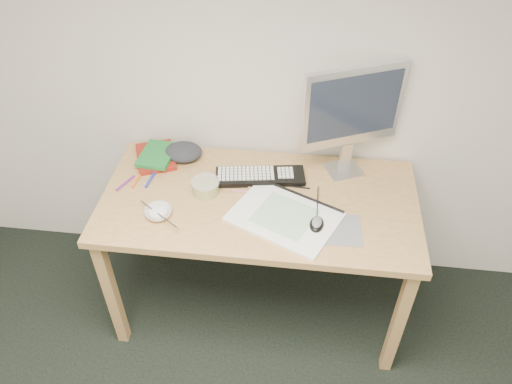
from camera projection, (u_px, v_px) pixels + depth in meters
desk at (259, 212)px, 2.26m from camera, size 1.40×0.70×0.75m
mousepad at (337, 229)px, 2.06m from camera, size 0.21×0.20×0.00m
sketchpad at (285, 217)px, 2.11m from camera, size 0.52×0.46×0.01m
keyboard at (260, 176)px, 2.30m from camera, size 0.42×0.19×0.02m
monitor at (352, 110)px, 2.14m from camera, size 0.43×0.22×0.53m
mouse at (317, 222)px, 2.05m from camera, size 0.07×0.10×0.03m
rice_bowl at (158, 213)px, 2.11m from camera, size 0.14×0.14×0.04m
chopsticks at (159, 214)px, 2.08m from camera, size 0.21×0.16×0.02m
fruit_tub at (206, 187)px, 2.22m from camera, size 0.15×0.15×0.06m
book_red at (156, 157)px, 2.42m from camera, size 0.25×0.28×0.02m
book_green at (157, 155)px, 2.39m from camera, size 0.17×0.22×0.02m
cloth_lump at (183, 152)px, 2.41m from camera, size 0.17×0.15×0.06m
pencil_pink at (252, 192)px, 2.24m from camera, size 0.18×0.02×0.01m
pencil_tan at (258, 192)px, 2.24m from camera, size 0.17×0.11×0.01m
pencil_black at (290, 186)px, 2.26m from camera, size 0.18×0.02×0.01m
marker_blue at (152, 178)px, 2.31m from camera, size 0.03×0.14×0.01m
marker_orange at (138, 178)px, 2.30m from camera, size 0.03×0.13×0.01m
marker_purple at (125, 183)px, 2.28m from camera, size 0.06×0.11×0.01m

